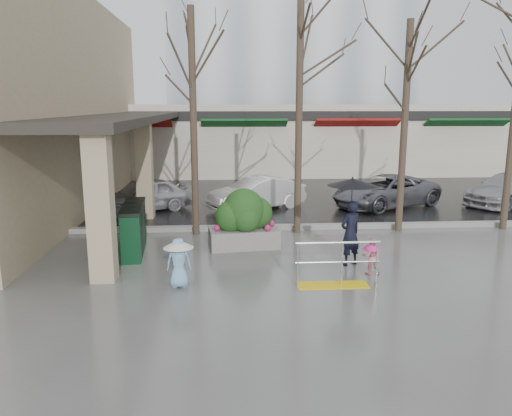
{
  "coord_description": "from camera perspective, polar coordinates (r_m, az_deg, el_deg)",
  "views": [
    {
      "loc": [
        -1.12,
        -11.7,
        4.0
      ],
      "look_at": [
        -0.27,
        1.23,
        1.3
      ],
      "focal_mm": 35.0,
      "sensor_mm": 36.0,
      "label": 1
    }
  ],
  "objects": [
    {
      "name": "canopy_slab",
      "position": [
        20.05,
        -14.58,
        10.32
      ],
      "size": [
        2.8,
        18.0,
        0.25
      ],
      "primitive_type": "cube",
      "color": "#2D2823",
      "rests_on": "pillar_front"
    },
    {
      "name": "handrail",
      "position": [
        11.38,
        9.08,
        -6.96
      ],
      "size": [
        1.9,
        0.5,
        1.03
      ],
      "color": "yellow",
      "rests_on": "ground"
    },
    {
      "name": "curb",
      "position": [
        16.22,
        0.3,
        -2.24
      ],
      "size": [
        120.0,
        0.3,
        0.15
      ],
      "primitive_type": "cube",
      "color": "gray",
      "rests_on": "ground"
    },
    {
      "name": "news_boxes",
      "position": [
        14.09,
        -13.79,
        -2.27
      ],
      "size": [
        0.74,
        2.41,
        1.33
      ],
      "rotation": [
        0.0,
        0.0,
        0.09
      ],
      "color": "#0C351C",
      "rests_on": "ground"
    },
    {
      "name": "tree_west",
      "position": [
        15.37,
        -7.32,
        15.72
      ],
      "size": [
        3.2,
        3.2,
        6.8
      ],
      "color": "#382B21",
      "rests_on": "ground"
    },
    {
      "name": "ground",
      "position": [
        12.42,
        1.62,
        -7.03
      ],
      "size": [
        120.0,
        120.0,
        0.0
      ],
      "primitive_type": "plane",
      "color": "#51514F",
      "rests_on": "ground"
    },
    {
      "name": "pillar_back",
      "position": [
        18.06,
        -12.63,
        4.32
      ],
      "size": [
        0.55,
        0.55,
        3.5
      ],
      "primitive_type": "cube",
      "color": "tan",
      "rests_on": "ground"
    },
    {
      "name": "woman",
      "position": [
        12.64,
        10.82,
        -0.5
      ],
      "size": [
        1.24,
        1.24,
        2.26
      ],
      "rotation": [
        0.0,
        0.0,
        3.66
      ],
      "color": "black",
      "rests_on": "ground"
    },
    {
      "name": "tree_mideast",
      "position": [
        16.32,
        16.92,
        14.29
      ],
      "size": [
        3.2,
        3.2,
        6.5
      ],
      "color": "#382B21",
      "rests_on": "ground"
    },
    {
      "name": "street_asphalt",
      "position": [
        33.96,
        -1.85,
        5.0
      ],
      "size": [
        120.0,
        36.0,
        0.01
      ],
      "primitive_type": "cube",
      "color": "black",
      "rests_on": "ground"
    },
    {
      "name": "car_c",
      "position": [
        20.42,
        14.62,
        1.88
      ],
      "size": [
        4.99,
        3.95,
        1.26
      ],
      "primitive_type": "imported",
      "rotation": [
        0.0,
        0.0,
        -1.09
      ],
      "color": "slate",
      "rests_on": "ground"
    },
    {
      "name": "car_b",
      "position": [
        19.3,
        0.11,
        1.7
      ],
      "size": [
        4.0,
        2.97,
        1.26
      ],
      "primitive_type": "imported",
      "rotation": [
        0.0,
        0.0,
        -1.08
      ],
      "color": "white",
      "rests_on": "ground"
    },
    {
      "name": "tree_midwest",
      "position": [
        15.52,
        5.04,
        16.28
      ],
      "size": [
        3.2,
        3.2,
        7.0
      ],
      "color": "#382B21",
      "rests_on": "ground"
    },
    {
      "name": "child_pink",
      "position": [
        12.24,
        13.06,
        -5.15
      ],
      "size": [
        0.47,
        0.44,
        0.89
      ],
      "rotation": [
        0.0,
        0.0,
        3.01
      ],
      "color": "pink",
      "rests_on": "ground"
    },
    {
      "name": "car_d",
      "position": [
        22.6,
        26.81,
        1.91
      ],
      "size": [
        4.62,
        3.79,
        1.26
      ],
      "primitive_type": "imported",
      "rotation": [
        0.0,
        0.0,
        -1.02
      ],
      "color": "#9E9DA2",
      "rests_on": "ground"
    },
    {
      "name": "child_blue",
      "position": [
        11.2,
        -8.83,
        -5.61
      ],
      "size": [
        0.68,
        0.68,
        1.13
      ],
      "rotation": [
        0.0,
        0.0,
        3.2
      ],
      "color": "#7BAFDA",
      "rests_on": "ground"
    },
    {
      "name": "storefront_row",
      "position": [
        29.9,
        2.27,
        7.94
      ],
      "size": [
        34.0,
        6.74,
        4.0
      ],
      "color": "beige",
      "rests_on": "ground"
    },
    {
      "name": "near_building",
      "position": [
        21.22,
        -26.04,
        10.6
      ],
      "size": [
        6.0,
        18.0,
        8.0
      ],
      "primitive_type": "cube",
      "color": "tan",
      "rests_on": "ground"
    },
    {
      "name": "car_a",
      "position": [
        19.38,
        -12.79,
        1.45
      ],
      "size": [
        3.97,
        3.0,
        1.26
      ],
      "primitive_type": "imported",
      "rotation": [
        0.0,
        0.0,
        -1.1
      ],
      "color": "#B4B4B9",
      "rests_on": "ground"
    },
    {
      "name": "pillar_front",
      "position": [
        11.76,
        -17.37,
        0.19
      ],
      "size": [
        0.55,
        0.55,
        3.5
      ],
      "primitive_type": "cube",
      "color": "tan",
      "rests_on": "ground"
    },
    {
      "name": "planter",
      "position": [
        14.12,
        -1.37,
        -1.3
      ],
      "size": [
        2.05,
        1.22,
        1.7
      ],
      "rotation": [
        0.0,
        0.0,
        0.13
      ],
      "color": "slate",
      "rests_on": "ground"
    }
  ]
}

